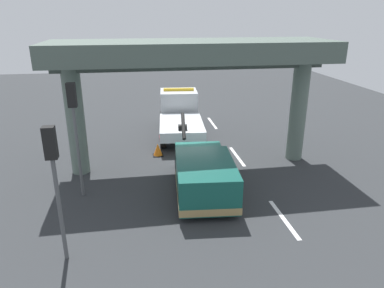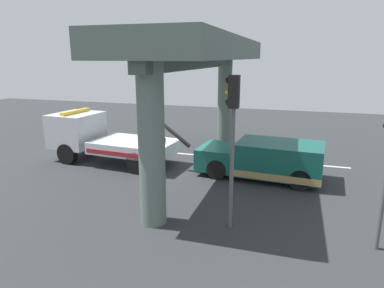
# 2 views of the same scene
# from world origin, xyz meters

# --- Properties ---
(ground_plane) EXTENTS (60.00, 40.00, 0.10)m
(ground_plane) POSITION_xyz_m (0.00, 0.00, -0.05)
(ground_plane) COLOR #2D3033
(lane_stripe_west) EXTENTS (2.60, 0.16, 0.01)m
(lane_stripe_west) POSITION_xyz_m (-6.00, -2.45, 0.00)
(lane_stripe_west) COLOR silver
(lane_stripe_west) RESTS_ON ground
(lane_stripe_mid) EXTENTS (2.60, 0.16, 0.01)m
(lane_stripe_mid) POSITION_xyz_m (0.00, -2.45, 0.00)
(lane_stripe_mid) COLOR silver
(lane_stripe_mid) RESTS_ON ground
(lane_stripe_east) EXTENTS (2.60, 0.16, 0.01)m
(lane_stripe_east) POSITION_xyz_m (6.00, -2.45, 0.00)
(lane_stripe_east) COLOR silver
(lane_stripe_east) RESTS_ON ground
(tow_truck_white) EXTENTS (7.33, 2.88, 2.46)m
(tow_truck_white) POSITION_xyz_m (4.47, -0.06, 1.20)
(tow_truck_white) COLOR silver
(tow_truck_white) RESTS_ON ground
(towed_van_green) EXTENTS (5.36, 2.59, 1.58)m
(towed_van_green) POSITION_xyz_m (-3.56, 0.01, 0.78)
(towed_van_green) COLOR #145147
(towed_van_green) RESTS_ON ground
(overpass_structure) EXTENTS (3.60, 12.44, 5.81)m
(overpass_structure) POSITION_xyz_m (-0.65, 0.00, 4.96)
(overpass_structure) COLOR #596B60
(overpass_structure) RESTS_ON ground
(traffic_light_near) EXTENTS (0.39, 0.32, 4.14)m
(traffic_light_near) POSITION_xyz_m (-6.98, 4.86, 3.02)
(traffic_light_near) COLOR #515456
(traffic_light_near) RESTS_ON ground
(traffic_light_far) EXTENTS (0.39, 0.32, 4.55)m
(traffic_light_far) POSITION_xyz_m (-2.98, 4.86, 3.31)
(traffic_light_far) COLOR #515456
(traffic_light_far) RESTS_ON ground
(traffic_cone_orange) EXTENTS (0.54, 0.54, 0.64)m
(traffic_cone_orange) POSITION_xyz_m (0.79, 1.56, 0.30)
(traffic_cone_orange) COLOR orange
(traffic_cone_orange) RESTS_ON ground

